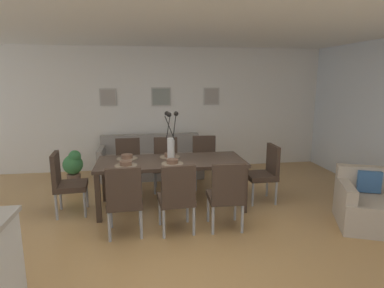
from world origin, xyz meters
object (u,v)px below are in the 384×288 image
at_px(bowl_near_right, 127,156).
at_px(framed_picture_center, 161,97).
at_px(potted_plant, 73,166).
at_px(bowl_far_left, 172,161).
at_px(armchair, 371,205).
at_px(dining_chair_far_left, 177,195).
at_px(dining_chair_mid_right, 205,159).
at_px(framed_picture_left, 108,97).
at_px(dining_chair_near_right, 128,162).
at_px(sofa, 151,162).
at_px(dining_chair_near_left, 124,197).
at_px(dining_chair_far_right, 166,161).
at_px(centerpiece_vase, 171,142).
at_px(bowl_far_right, 170,155).
at_px(framed_picture_right, 212,96).
at_px(dining_table, 171,165).
at_px(dining_chair_head_east, 266,170).
at_px(dining_chair_mid_left, 226,193).
at_px(dining_chair_head_west, 65,180).

bearing_deg(bowl_near_right, framed_picture_center, 71.79).
bearing_deg(potted_plant, bowl_far_left, -41.20).
bearing_deg(armchair, dining_chair_far_left, 175.79).
height_order(dining_chair_mid_right, potted_plant, dining_chair_mid_right).
bearing_deg(framed_picture_center, framed_picture_left, 180.00).
distance_m(dining_chair_near_right, framed_picture_center, 1.85).
bearing_deg(sofa, bowl_far_left, -82.44).
bearing_deg(dining_chair_near_left, dining_chair_far_right, 69.35).
height_order(dining_chair_near_left, dining_chair_near_right, same).
xyz_separation_m(dining_chair_far_right, centerpiece_vase, (0.02, -0.83, 0.51)).
distance_m(bowl_far_right, framed_picture_left, 2.42).
bearing_deg(bowl_far_right, dining_chair_near_right, 136.13).
relative_size(centerpiece_vase, framed_picture_left, 2.06).
relative_size(dining_chair_near_right, bowl_far_right, 5.41).
xyz_separation_m(bowl_far_right, framed_picture_left, (-1.10, 2.01, 0.79)).
bearing_deg(bowl_near_right, armchair, -21.30).
height_order(dining_chair_far_right, bowl_far_right, dining_chair_far_right).
bearing_deg(armchair, framed_picture_right, 114.34).
xyz_separation_m(dining_chair_far_right, armchair, (2.60, -1.89, -0.23)).
height_order(dining_chair_mid_right, framed_picture_left, framed_picture_left).
bearing_deg(armchair, sofa, 135.46).
bearing_deg(framed_picture_center, dining_table, -90.00).
xyz_separation_m(dining_table, centerpiece_vase, (0.00, 0.00, 0.35)).
bearing_deg(bowl_near_right, dining_chair_far_right, 44.49).
relative_size(dining_chair_near_right, sofa, 0.45).
xyz_separation_m(dining_chair_near_right, armchair, (3.25, -1.91, -0.23)).
relative_size(sofa, potted_plant, 3.05).
height_order(centerpiece_vase, bowl_near_right, centerpiece_vase).
bearing_deg(framed_picture_right, dining_chair_head_east, -79.32).
bearing_deg(dining_chair_far_left, framed_picture_right, 70.30).
relative_size(dining_chair_mid_left, framed_picture_center, 2.20).
bearing_deg(dining_chair_near_right, dining_chair_mid_right, 1.46).
bearing_deg(dining_chair_near_left, framed_picture_right, 60.24).
bearing_deg(dining_chair_head_west, centerpiece_vase, 1.38).
height_order(dining_chair_far_right, armchair, dining_chair_far_right).
bearing_deg(dining_chair_near_right, dining_table, -51.61).
distance_m(sofa, armchair, 3.97).
bearing_deg(bowl_far_left, dining_chair_mid_left, -47.38).
relative_size(dining_chair_far_right, bowl_far_left, 5.41).
distance_m(dining_chair_far_left, dining_chair_mid_right, 1.89).
xyz_separation_m(dining_table, dining_chair_head_west, (-1.54, -0.04, -0.16)).
xyz_separation_m(armchair, framed_picture_center, (-2.57, 3.27, 1.28)).
bearing_deg(centerpiece_vase, armchair, -22.38).
bearing_deg(armchair, potted_plant, 151.29).
xyz_separation_m(armchair, potted_plant, (-4.26, 2.34, 0.09)).
bearing_deg(potted_plant, dining_chair_near_left, -64.18).
bearing_deg(framed_picture_center, dining_chair_far_left, -90.10).
bearing_deg(framed_picture_center, dining_chair_mid_right, -62.42).
bearing_deg(potted_plant, bowl_near_right, -46.22).
bearing_deg(dining_chair_mid_left, dining_chair_head_west, 158.58).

